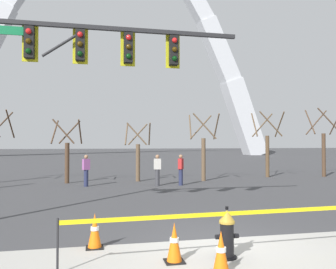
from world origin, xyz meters
name	(u,v)px	position (x,y,z in m)	size (l,w,h in m)	color
ground_plane	(217,244)	(0.00, 0.00, 0.00)	(240.00, 240.00, 0.00)	#3D3D3F
fire_hydrant	(227,234)	(-0.14, -0.93, 0.47)	(0.46, 0.48, 0.99)	black
caution_tape_barrier	(228,224)	(-0.13, -0.96, 0.66)	(6.21, 0.29, 0.94)	#232326
traffic_cone_by_hydrant	(174,243)	(-1.17, -0.93, 0.36)	(0.36, 0.36, 0.73)	black
traffic_cone_mid_sidewalk	(95,231)	(-2.61, 0.23, 0.36)	(0.36, 0.36, 0.73)	black
traffic_cone_curb_edge	(221,253)	(-0.53, -1.65, 0.36)	(0.36, 0.36, 0.73)	black
traffic_signal_gantry	(65,67)	(-3.47, 3.14, 4.40)	(7.82, 0.44, 6.00)	#232326
monument_arch	(112,47)	(0.00, 50.68, 18.07)	(54.72, 3.32, 41.00)	silver
tree_left_mid	(67,155)	(-4.12, 12.36, 1.54)	(1.61, 1.62, 3.46)	#473323
tree_center_left	(138,155)	(-0.23, 12.52, 1.48)	(1.55, 1.56, 3.33)	brown
tree_center_right	(203,151)	(3.51, 11.97, 1.72)	(1.79, 1.80, 3.87)	brown
tree_right_mid	(267,148)	(8.19, 13.20, 1.85)	(1.92, 1.93, 4.17)	brown
tree_far_right	(323,146)	(11.91, 12.71, 1.96)	(2.03, 2.04, 4.41)	#473323
pedestrian_walking_left	(86,170)	(-3.06, 10.71, 0.82)	(0.39, 0.34, 1.59)	#232847
pedestrian_standing_center	(181,169)	(1.72, 10.18, 0.82)	(0.35, 0.39, 1.59)	#232847
pedestrian_walking_right	(157,170)	(0.51, 10.25, 0.82)	(0.34, 0.22, 1.59)	#38383D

